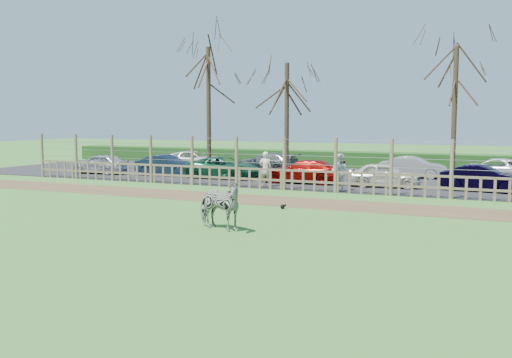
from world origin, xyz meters
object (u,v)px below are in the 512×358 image
at_px(car_2, 224,167).
at_px(visitor_a, 265,169).
at_px(car_9, 266,162).
at_px(zebra, 218,205).
at_px(tree_right, 455,82).
at_px(car_5, 482,178).
at_px(car_4, 385,175).
at_px(tree_mid, 287,92).
at_px(visitor_b, 339,172).
at_px(car_3, 303,171).
at_px(tree_left, 208,80).
at_px(crow, 283,206).
at_px(car_1, 167,165).
at_px(car_8, 194,160).
at_px(car_12, 493,169).
at_px(car_11, 413,167).
at_px(car_0, 100,164).

bearing_deg(car_2, visitor_a, -127.98).
bearing_deg(visitor_a, car_2, -48.12).
bearing_deg(car_9, zebra, 21.65).
bearing_deg(tree_right, car_5, -62.01).
relative_size(car_2, car_4, 1.23).
xyz_separation_m(tree_right, visitor_a, (-8.25, -5.33, -4.34)).
height_order(tree_mid, visitor_b, tree_mid).
relative_size(zebra, car_5, 0.50).
height_order(car_3, car_5, same).
height_order(tree_left, crow, tree_left).
xyz_separation_m(car_3, car_5, (8.65, 0.13, 0.00)).
height_order(tree_left, tree_mid, tree_left).
xyz_separation_m(tree_left, car_3, (6.44, -1.62, -4.98)).
distance_m(tree_left, car_9, 6.42).
relative_size(visitor_b, car_9, 0.42).
height_order(car_1, car_3, same).
relative_size(zebra, visitor_a, 1.05).
bearing_deg(car_8, visitor_a, -137.93).
bearing_deg(car_12, crow, -20.74).
bearing_deg(car_3, car_5, 86.60).
bearing_deg(tree_left, car_12, 14.01).
bearing_deg(zebra, visitor_b, 9.90).
distance_m(tree_mid, visitor_a, 6.29).
bearing_deg(car_1, tree_right, -85.25).
bearing_deg(visitor_a, tree_right, -159.04).
distance_m(visitor_b, car_9, 10.05).
relative_size(car_3, car_11, 1.14).
height_order(car_1, car_8, same).
xyz_separation_m(car_4, car_8, (-13.58, 4.90, 0.00)).
xyz_separation_m(car_5, car_12, (0.30, 5.33, 0.00)).
height_order(visitor_a, crow, visitor_a).
height_order(car_2, car_12, same).
xyz_separation_m(tree_mid, visitor_b, (4.54, -5.00, -3.96)).
height_order(zebra, visitor_a, visitor_a).
xyz_separation_m(tree_left, car_4, (10.66, -1.66, -4.98)).
relative_size(visitor_a, car_5, 0.47).
bearing_deg(crow, car_5, 51.68).
bearing_deg(tree_left, visitor_b, -23.86).
bearing_deg(car_5, car_9, 74.57).
height_order(car_4, car_12, same).
height_order(tree_mid, crow, tree_mid).
relative_size(tree_mid, car_0, 1.94).
height_order(car_0, car_9, same).
distance_m(visitor_a, car_12, 12.72).
xyz_separation_m(car_1, car_4, (12.85, -0.51, 0.00)).
distance_m(car_0, car_9, 10.19).
height_order(tree_mid, car_3, tree_mid).
xyz_separation_m(car_0, car_12, (21.95, 5.63, 0.00)).
height_order(tree_left, car_4, tree_left).
xyz_separation_m(visitor_b, car_9, (-6.81, 7.38, -0.26)).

